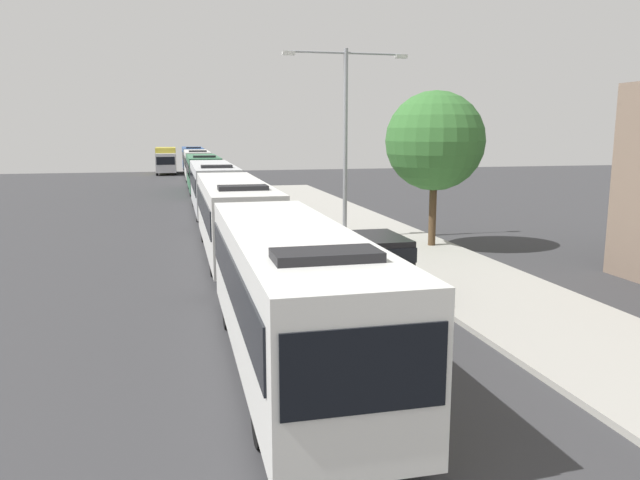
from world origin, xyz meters
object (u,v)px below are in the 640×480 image
(bus_middle, at_px, (213,186))
(roadside_tree, at_px, (435,141))
(bus_second_in_line, at_px, (234,215))
(white_suv, at_px, (377,263))
(box_truck_oncoming, at_px, (166,160))
(bus_tail_end, at_px, (193,158))
(bus_fourth_in_line, at_px, (203,172))
(bus_lead, at_px, (291,292))
(streetlamp_mid, at_px, (345,125))
(bus_rear, at_px, (197,164))

(bus_middle, height_order, roadside_tree, roadside_tree)
(bus_second_in_line, bearing_deg, white_suv, -63.89)
(white_suv, relative_size, roadside_tree, 0.68)
(box_truck_oncoming, bearing_deg, bus_tail_end, 46.33)
(bus_middle, relative_size, roadside_tree, 1.84)
(bus_fourth_in_line, distance_m, bus_tail_end, 27.22)
(bus_lead, bearing_deg, white_suv, 54.24)
(white_suv, distance_m, streetlamp_mid, 10.83)
(bus_rear, bearing_deg, bus_fourth_in_line, -90.00)
(bus_rear, relative_size, white_suv, 2.51)
(bus_fourth_in_line, distance_m, bus_rear, 13.72)
(bus_fourth_in_line, xyz_separation_m, white_suv, (3.70, -35.00, -0.66))
(bus_tail_end, xyz_separation_m, roadside_tree, (8.59, -55.31, 3.00))
(bus_tail_end, bearing_deg, bus_middle, -90.00)
(box_truck_oncoming, height_order, roadside_tree, roadside_tree)
(roadside_tree, bearing_deg, bus_tail_end, 98.82)
(bus_lead, relative_size, bus_tail_end, 0.92)
(bus_lead, distance_m, bus_fourth_in_line, 40.14)
(bus_rear, distance_m, roadside_tree, 42.79)
(bus_second_in_line, xyz_separation_m, bus_rear, (-0.00, 41.18, -0.00))
(bus_lead, height_order, white_suv, bus_lead)
(bus_second_in_line, xyz_separation_m, bus_middle, (0.00, 13.74, 0.00))
(bus_tail_end, height_order, white_suv, bus_tail_end)
(bus_lead, xyz_separation_m, bus_middle, (0.00, 26.42, 0.00))
(box_truck_oncoming, bearing_deg, roadside_tree, -77.09)
(bus_rear, bearing_deg, roadside_tree, -78.40)
(bus_fourth_in_line, height_order, white_suv, bus_fourth_in_line)
(bus_fourth_in_line, xyz_separation_m, bus_tail_end, (0.00, 27.22, 0.00))
(bus_lead, xyz_separation_m, bus_rear, (0.00, 53.86, 0.00))
(bus_tail_end, distance_m, streetlamp_mid, 52.87)
(bus_tail_end, relative_size, roadside_tree, 1.75)
(bus_second_in_line, bearing_deg, bus_fourth_in_line, 90.00)
(roadside_tree, bearing_deg, bus_second_in_line, 175.75)
(bus_lead, xyz_separation_m, bus_tail_end, (0.00, 67.35, 0.00))
(bus_fourth_in_line, bearing_deg, bus_second_in_line, -90.00)
(white_suv, distance_m, box_truck_oncoming, 59.18)
(box_truck_oncoming, relative_size, streetlamp_mid, 0.84)
(streetlamp_mid, bearing_deg, box_truck_oncoming, 100.07)
(box_truck_oncoming, height_order, streetlamp_mid, streetlamp_mid)
(bus_middle, xyz_separation_m, bus_tail_end, (-0.00, 40.93, -0.00))
(bus_second_in_line, relative_size, bus_tail_end, 1.03)
(box_truck_oncoming, bearing_deg, bus_second_in_line, -86.31)
(white_suv, xyz_separation_m, roadside_tree, (4.89, 6.91, 3.65))
(bus_second_in_line, distance_m, white_suv, 8.43)
(bus_middle, xyz_separation_m, streetlamp_mid, (5.40, -11.53, 3.71))
(white_suv, height_order, roadside_tree, roadside_tree)
(bus_fourth_in_line, distance_m, white_suv, 35.20)
(bus_second_in_line, height_order, roadside_tree, roadside_tree)
(bus_fourth_in_line, relative_size, box_truck_oncoming, 1.51)
(bus_fourth_in_line, bearing_deg, bus_middle, -90.00)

